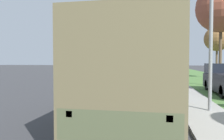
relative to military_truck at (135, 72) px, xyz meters
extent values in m
plane|color=#38383A|center=(-1.88, 26.54, -1.74)|extent=(180.00, 180.00, 0.00)
cube|color=silver|center=(-1.88, 26.54, -1.74)|extent=(0.12, 120.00, 0.00)
cube|color=#9E9B93|center=(2.62, 26.54, -1.68)|extent=(1.80, 120.00, 0.12)
cube|color=#4C7538|center=(7.02, 26.54, -1.73)|extent=(7.00, 120.00, 0.02)
cube|color=#545B3D|center=(0.00, 3.02, -0.24)|extent=(2.44, 2.15, 1.86)
cube|color=brown|center=(0.00, -0.82, 0.14)|extent=(2.44, 5.53, 2.63)
cube|color=#545B3D|center=(0.00, -3.53, -0.82)|extent=(2.31, 0.10, 0.60)
cube|color=red|center=(-0.91, -3.55, -0.62)|extent=(0.12, 0.06, 0.12)
cube|color=red|center=(0.91, -3.55, -0.62)|extent=(0.12, 0.06, 0.12)
cylinder|color=black|center=(-1.07, 2.91, -1.20)|extent=(0.30, 1.08, 1.08)
cylinder|color=black|center=(1.07, 2.91, -1.20)|extent=(0.30, 1.08, 1.08)
cylinder|color=black|center=(-1.07, -2.20, -1.20)|extent=(0.30, 1.08, 1.08)
cylinder|color=black|center=(1.07, -2.20, -1.20)|extent=(0.30, 1.08, 1.08)
cylinder|color=black|center=(-1.07, -0.54, -1.20)|extent=(0.30, 1.08, 1.08)
cylinder|color=black|center=(1.07, -0.54, -1.20)|extent=(0.30, 1.08, 1.08)
cube|color=tan|center=(-3.73, 12.80, -1.21)|extent=(1.88, 3.93, 0.71)
cube|color=black|center=(-3.73, 12.88, -0.49)|extent=(1.66, 1.77, 0.72)
cylinder|color=black|center=(-4.57, 14.05, -1.42)|extent=(0.20, 0.64, 0.64)
cylinder|color=black|center=(-2.89, 14.05, -1.42)|extent=(0.20, 0.64, 0.64)
cylinder|color=black|center=(-4.57, 11.54, -1.42)|extent=(0.20, 0.64, 0.64)
cylinder|color=black|center=(-2.89, 11.54, -1.42)|extent=(0.20, 0.64, 0.64)
cube|color=silver|center=(-3.77, 28.15, -1.18)|extent=(1.91, 4.22, 0.77)
cube|color=black|center=(-3.77, 28.24, -0.41)|extent=(1.68, 1.90, 0.77)
cylinder|color=black|center=(-4.62, 29.50, -1.42)|extent=(0.20, 0.64, 0.64)
cylinder|color=black|center=(-2.92, 29.50, -1.42)|extent=(0.20, 0.64, 0.64)
cylinder|color=black|center=(-4.62, 26.80, -1.42)|extent=(0.20, 0.64, 0.64)
cylinder|color=black|center=(-2.92, 26.80, -1.42)|extent=(0.20, 0.64, 0.64)
cube|color=silver|center=(-3.58, 43.17, -1.24)|extent=(1.81, 4.36, 0.65)
cube|color=black|center=(-3.58, 43.26, -0.57)|extent=(1.59, 1.96, 0.68)
cylinder|color=black|center=(-4.38, 44.57, -1.42)|extent=(0.20, 0.64, 0.64)
cylinder|color=black|center=(-2.77, 44.57, -1.42)|extent=(0.20, 0.64, 0.64)
cylinder|color=black|center=(-4.38, 41.78, -1.42)|extent=(0.20, 0.64, 0.64)
cylinder|color=black|center=(-2.77, 41.78, -1.42)|extent=(0.20, 0.64, 0.64)
cube|color=tan|center=(-0.44, 54.12, -1.26)|extent=(1.83, 4.26, 0.61)
cube|color=black|center=(-0.44, 54.20, -0.63)|extent=(1.61, 1.92, 0.64)
cylinder|color=black|center=(-1.25, 55.48, -1.42)|extent=(0.20, 0.64, 0.64)
cylinder|color=black|center=(0.37, 55.48, -1.42)|extent=(0.20, 0.64, 0.64)
cylinder|color=black|center=(-1.25, 52.75, -1.42)|extent=(0.20, 0.64, 0.64)
cylinder|color=black|center=(0.37, 52.75, -1.42)|extent=(0.20, 0.64, 0.64)
cube|color=black|center=(5.32, 9.24, -0.14)|extent=(1.76, 2.32, 0.74)
cylinder|color=black|center=(4.48, 9.46, -1.34)|extent=(0.24, 0.76, 0.76)
cylinder|color=black|center=(4.48, 5.81, -1.34)|extent=(0.24, 0.76, 0.76)
cylinder|color=gray|center=(2.87, 1.94, 2.54)|extent=(0.14, 0.14, 8.31)
cylinder|color=brown|center=(6.09, 12.24, 1.00)|extent=(0.24, 0.24, 5.44)
sphere|color=brown|center=(6.09, 12.24, 4.84)|extent=(4.08, 4.08, 4.08)
cylinder|color=brown|center=(8.48, 22.35, 0.34)|extent=(0.26, 0.26, 4.12)
sphere|color=brown|center=(8.48, 22.35, 3.27)|extent=(3.16, 3.16, 3.16)
cube|color=beige|center=(-18.47, 65.51, 0.38)|extent=(18.92, 10.00, 4.24)
cube|color=#385693|center=(-18.47, 65.51, 3.03)|extent=(19.67, 10.40, 1.06)
camera|label=1|loc=(0.64, -7.40, 0.36)|focal=35.00mm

